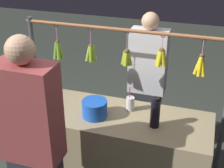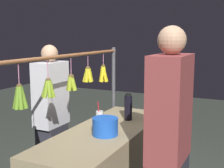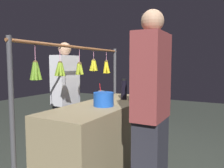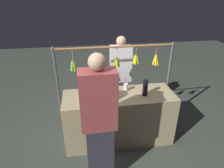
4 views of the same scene
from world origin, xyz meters
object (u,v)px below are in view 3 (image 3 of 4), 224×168
object	(u,v)px
vendor_person	(66,102)
blue_bucket	(104,99)
water_bottle	(124,90)
drink_cup	(101,96)
customer_person	(151,115)

from	to	relation	value
vendor_person	blue_bucket	bearing A→B (deg)	69.29
water_bottle	drink_cup	distance (m)	0.32
vendor_person	drink_cup	bearing A→B (deg)	87.20
blue_bucket	vendor_person	world-z (taller)	vendor_person
vendor_person	customer_person	world-z (taller)	customer_person
drink_cup	vendor_person	size ratio (longest dim) A/B	0.14
blue_bucket	vendor_person	bearing A→B (deg)	-110.71
water_bottle	customer_person	world-z (taller)	customer_person
drink_cup	customer_person	world-z (taller)	customer_person
blue_bucket	drink_cup	world-z (taller)	drink_cup
drink_cup	customer_person	bearing A→B (deg)	58.14
blue_bucket	drink_cup	xyz separation A→B (m)	(-0.27, -0.19, -0.01)
blue_bucket	customer_person	bearing A→B (deg)	68.93
drink_cup	customer_person	distance (m)	0.96
drink_cup	vendor_person	xyz separation A→B (m)	(-0.03, -0.59, -0.13)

